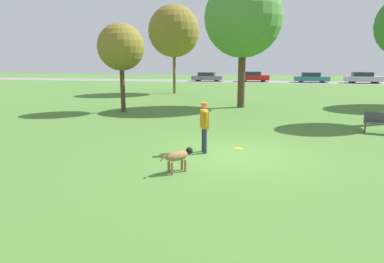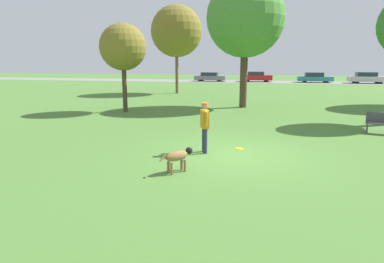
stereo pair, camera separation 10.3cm
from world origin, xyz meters
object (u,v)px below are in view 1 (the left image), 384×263
object	(u,v)px
parked_car_red	(253,77)
park_bench	(383,122)
parked_car_grey	(207,77)
person	(204,124)
tree_near_left	(121,47)
dog	(179,156)
frisbee	(239,149)
tree_mid_center	(243,18)
parked_car_teal	(311,78)
tree_far_left	(174,31)
parked_car_silver	(363,78)

from	to	relation	value
parked_car_red	park_bench	xyz separation A→B (m)	(6.21, -33.50, -0.24)
parked_car_grey	parked_car_red	distance (m)	6.40
person	tree_near_left	bearing A→B (deg)	-162.76
person	dog	distance (m)	2.18
person	tree_near_left	xyz separation A→B (m)	(-6.08, 7.84, 2.67)
park_bench	frisbee	bearing A→B (deg)	-131.94
parked_car_grey	tree_mid_center	bearing A→B (deg)	-74.77
parked_car_teal	tree_far_left	bearing A→B (deg)	-126.69
frisbee	tree_far_left	distance (m)	20.60
park_bench	tree_mid_center	bearing A→B (deg)	146.48
tree_far_left	parked_car_grey	bearing A→B (deg)	90.02
dog	parked_car_silver	bearing A→B (deg)	17.60
tree_mid_center	parked_car_teal	world-z (taller)	tree_mid_center
person	frisbee	bearing A→B (deg)	101.76
tree_far_left	tree_near_left	distance (m)	11.55
frisbee	park_bench	bearing A→B (deg)	33.94
tree_mid_center	parked_car_red	xyz separation A→B (m)	(-0.04, 26.74, -4.69)
parked_car_teal	dog	bearing A→B (deg)	-101.53
person	tree_far_left	size ratio (longest dim) A/B	0.21
dog	frisbee	size ratio (longest dim) A/B	3.46
parked_car_grey	park_bench	size ratio (longest dim) A/B	3.04
person	tree_mid_center	world-z (taller)	tree_mid_center
tree_far_left	tree_near_left	size ratio (longest dim) A/B	1.54
tree_near_left	dog	bearing A→B (deg)	-59.92
parked_car_grey	parked_car_teal	bearing A→B (deg)	2.59
tree_mid_center	tree_near_left	world-z (taller)	tree_mid_center
tree_near_left	tree_mid_center	bearing A→B (deg)	26.99
dog	parked_car_red	xyz separation A→B (m)	(0.71, 39.98, 0.26)
tree_mid_center	parked_car_red	distance (m)	27.15
dog	tree_far_left	world-z (taller)	tree_far_left
parked_car_teal	frisbee	bearing A→B (deg)	-100.31
dog	frisbee	distance (m)	3.13
tree_near_left	parked_car_teal	bearing A→B (deg)	64.90
tree_far_left	parked_car_teal	distance (m)	23.81
tree_mid_center	frisbee	bearing A→B (deg)	-86.48
tree_near_left	park_bench	world-z (taller)	tree_near_left
tree_near_left	person	bearing A→B (deg)	-52.20
dog	parked_car_silver	world-z (taller)	parked_car_silver
person	parked_car_silver	size ratio (longest dim) A/B	0.35
tree_near_left	parked_car_silver	bearing A→B (deg)	55.51
dog	park_bench	xyz separation A→B (m)	(6.92, 6.48, 0.02)
parked_car_grey	frisbee	bearing A→B (deg)	-77.58
person	parked_car_grey	bearing A→B (deg)	168.53
tree_mid_center	parked_car_grey	world-z (taller)	tree_mid_center
tree_mid_center	parked_car_teal	distance (m)	28.21
person	tree_far_left	distance (m)	20.66
person	parked_car_silver	distance (m)	40.14
frisbee	tree_mid_center	distance (m)	11.79
frisbee	tree_near_left	xyz separation A→B (m)	(-7.15, 7.16, 3.61)
dog	parked_car_grey	xyz separation A→B (m)	(-5.69, 39.75, 0.18)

